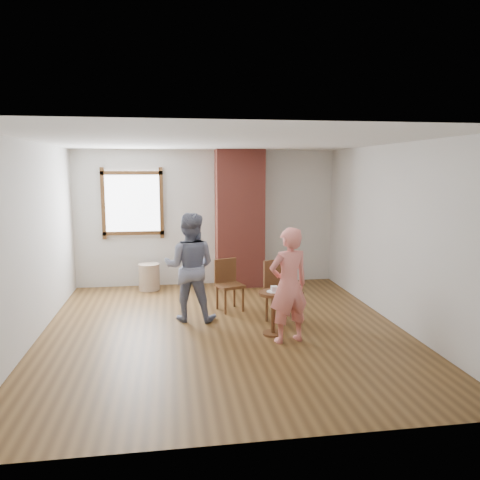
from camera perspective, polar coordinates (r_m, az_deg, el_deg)
name	(u,v)px	position (r m, az deg, el deg)	size (l,w,h in m)	color
ground	(224,330)	(6.69, -1.99, -10.89)	(5.50, 5.50, 0.00)	brown
room_shell	(215,198)	(6.91, -3.11, 5.09)	(5.04, 5.52, 2.62)	silver
brick_chimney	(240,219)	(8.91, -0.06, 2.62)	(0.90, 0.50, 2.60)	#AD493D
stoneware_crock	(149,277)	(8.90, -11.01, -4.43)	(0.38, 0.38, 0.49)	#C5AB8E
dark_pot	(197,284)	(8.94, -5.23, -5.41)	(0.14, 0.14, 0.14)	black
dining_chair_left	(228,282)	(7.50, -1.46, -5.09)	(0.48, 0.48, 0.81)	#5B311B
dining_chair_right	(280,288)	(6.93, 4.94, -5.80)	(0.56, 0.56, 0.91)	#5B311B
side_table	(273,306)	(6.40, 4.07, -8.02)	(0.40, 0.40, 0.60)	#5B311B
cake_plate	(273,292)	(6.34, 4.09, -6.28)	(0.18, 0.18, 0.01)	white
cake_slice	(274,289)	(6.34, 4.18, -5.98)	(0.08, 0.07, 0.06)	white
man	(190,267)	(6.96, -6.13, -3.28)	(0.78, 0.61, 1.61)	#141537
person_pink	(289,285)	(6.08, 5.95, -5.51)	(0.55, 0.36, 1.51)	#F9857C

